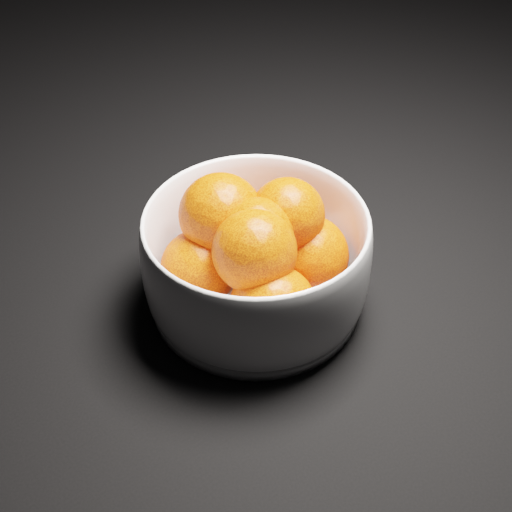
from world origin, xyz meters
TOP-DOWN VIEW (x-y plane):
  - bowl at (-0.25, 0.25)m, footprint 0.19×0.19m
  - orange_pile at (-0.25, 0.25)m, footprint 0.15×0.16m

SIDE VIEW (x-z plane):
  - bowl at x=-0.25m, z-range 0.00..0.09m
  - orange_pile at x=-0.25m, z-range 0.01..0.12m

